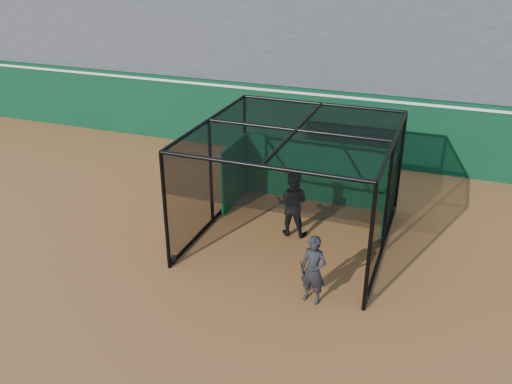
% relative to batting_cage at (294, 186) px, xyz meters
% --- Properties ---
extents(ground, '(120.00, 120.00, 0.00)m').
position_rel_batting_cage_xyz_m(ground, '(-1.15, -2.54, -1.49)').
color(ground, '#95582B').
rests_on(ground, ground).
extents(outfield_wall, '(50.00, 0.50, 2.50)m').
position_rel_batting_cage_xyz_m(outfield_wall, '(-1.15, 5.96, -0.20)').
color(outfield_wall, '#0A371E').
rests_on(outfield_wall, ground).
extents(grandstand, '(50.00, 7.85, 8.95)m').
position_rel_batting_cage_xyz_m(grandstand, '(-1.15, 9.74, 2.99)').
color(grandstand, '#4C4C4F').
rests_on(grandstand, ground).
extents(batting_cage, '(4.78, 5.06, 2.98)m').
position_rel_batting_cage_xyz_m(batting_cage, '(0.00, 0.00, 0.00)').
color(batting_cage, black).
rests_on(batting_cage, ground).
extents(batter, '(0.92, 0.74, 1.79)m').
position_rel_batting_cage_xyz_m(batter, '(-0.09, 0.14, -0.59)').
color(batter, black).
rests_on(batter, ground).
extents(on_deck_player, '(0.64, 0.47, 1.58)m').
position_rel_batting_cage_xyz_m(on_deck_player, '(1.22, -2.58, -0.70)').
color(on_deck_player, black).
rests_on(on_deck_player, ground).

